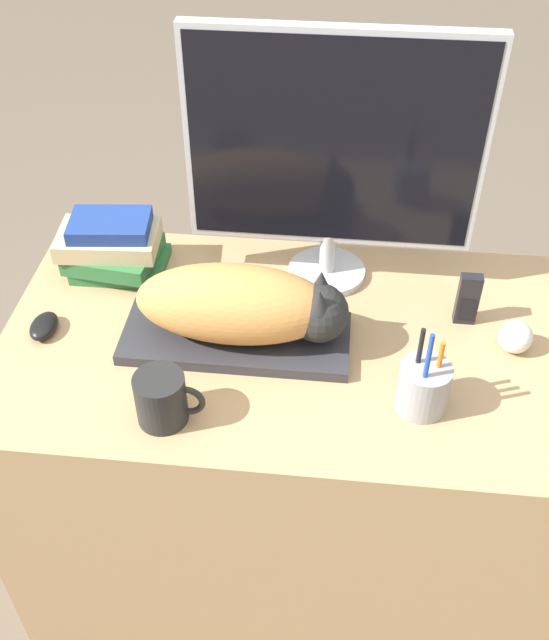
{
  "coord_description": "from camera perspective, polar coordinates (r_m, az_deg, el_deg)",
  "views": [
    {
      "loc": [
        0.04,
        -0.78,
        1.8
      ],
      "look_at": [
        -0.08,
        0.33,
        0.81
      ],
      "focal_mm": 42.0,
      "sensor_mm": 36.0,
      "label": 1
    }
  ],
  "objects": [
    {
      "name": "book_stack",
      "position": [
        1.72,
        -12.22,
        5.49
      ],
      "size": [
        0.23,
        0.18,
        0.14
      ],
      "color": "#2D6B38",
      "rests_on": "desk"
    },
    {
      "name": "computer_mouse",
      "position": [
        1.62,
        -17.15,
        -0.44
      ],
      "size": [
        0.05,
        0.09,
        0.03
      ],
      "color": "black",
      "rests_on": "desk"
    },
    {
      "name": "cat",
      "position": [
        1.47,
        -2.13,
        1.15
      ],
      "size": [
        0.42,
        0.17,
        0.16
      ],
      "color": "#D18C47",
      "rests_on": "keyboard"
    },
    {
      "name": "coffee_mug",
      "position": [
        1.37,
        -8.54,
        -5.95
      ],
      "size": [
        0.13,
        0.09,
        0.1
      ],
      "color": "black",
      "rests_on": "desk"
    },
    {
      "name": "monitor",
      "position": [
        1.53,
        4.53,
        12.79
      ],
      "size": [
        0.6,
        0.17,
        0.56
      ],
      "color": "#B7B7BC",
      "rests_on": "desk"
    },
    {
      "name": "phone",
      "position": [
        1.6,
        14.51,
        1.53
      ],
      "size": [
        0.04,
        0.03,
        0.12
      ],
      "color": "black",
      "rests_on": "desk"
    },
    {
      "name": "pen_cup",
      "position": [
        1.4,
        11.29,
        -4.99
      ],
      "size": [
        0.1,
        0.1,
        0.2
      ],
      "color": "#939399",
      "rests_on": "desk"
    },
    {
      "name": "desk",
      "position": [
        1.82,
        2.54,
        -10.17
      ],
      "size": [
        1.29,
        0.69,
        0.75
      ],
      "color": "tan",
      "rests_on": "ground_plane"
    },
    {
      "name": "keyboard",
      "position": [
        1.53,
        -2.95,
        -1.38
      ],
      "size": [
        0.46,
        0.19,
        0.02
      ],
      "color": "#2D2D33",
      "rests_on": "desk"
    },
    {
      "name": "baseball",
      "position": [
        1.57,
        17.87,
        -1.21
      ],
      "size": [
        0.07,
        0.07,
        0.07
      ],
      "color": "silver",
      "rests_on": "desk"
    }
  ]
}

